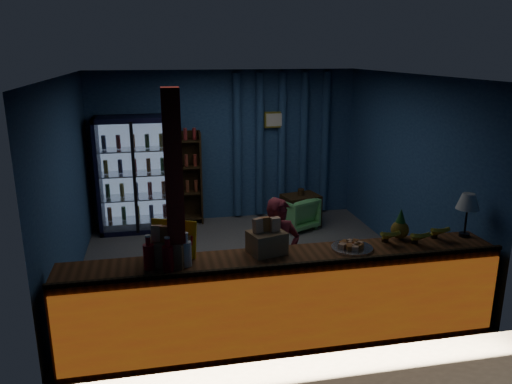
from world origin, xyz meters
TOP-DOWN VIEW (x-y plane):
  - ground at (0.00, 0.00)m, footprint 4.60×4.60m
  - room_walls at (0.00, 0.00)m, footprint 4.60×4.60m
  - counter at (0.00, -1.91)m, footprint 4.40×0.57m
  - support_post at (-1.05, -1.90)m, footprint 0.16×0.16m
  - beverage_cooler at (-1.55, 1.92)m, footprint 1.20×0.62m
  - bottle_shelf at (-0.70, 2.06)m, footprint 0.50×0.28m
  - curtain_folds at (1.00, 2.14)m, footprint 1.74×0.14m
  - framed_picture at (0.85, 2.10)m, footprint 0.36×0.04m
  - shopkeeper at (0.09, -1.33)m, footprint 0.57×0.44m
  - green_chair at (1.06, 1.36)m, footprint 0.80×0.81m
  - side_table at (1.17, 1.48)m, footprint 0.68×0.55m
  - yellow_sign at (-1.07, -1.68)m, footprint 0.46×0.27m
  - soda_bottles at (-1.14, -1.96)m, footprint 0.44×0.18m
  - snack_box_left at (-1.13, -1.84)m, footprint 0.45×0.41m
  - snack_box_centre at (-0.16, -1.78)m, footprint 0.41×0.37m
  - pastry_tray at (0.71, -1.86)m, footprint 0.43×0.43m
  - banana_bunches at (1.42, -1.82)m, footprint 0.82×0.31m
  - table_lamp at (2.05, -1.77)m, footprint 0.25×0.25m
  - pineapple at (1.32, -1.70)m, footprint 0.19×0.19m

SIDE VIEW (x-z plane):
  - ground at x=0.00m, z-range 0.00..0.00m
  - side_table at x=1.17m, z-range -0.05..0.60m
  - green_chair at x=1.06m, z-range 0.00..0.55m
  - counter at x=0.00m, z-range -0.02..0.97m
  - shopkeeper at x=0.09m, z-range 0.00..1.37m
  - bottle_shelf at x=-0.70m, z-range -0.01..1.59m
  - beverage_cooler at x=-1.55m, z-range -0.02..1.88m
  - pastry_tray at x=0.71m, z-range 0.94..1.01m
  - banana_bunches at x=1.42m, z-range 0.95..1.13m
  - snack_box_centre at x=-0.16m, z-range 0.90..1.26m
  - soda_bottles at x=-1.14m, z-range 0.92..1.25m
  - snack_box_left at x=-1.13m, z-range 0.89..1.28m
  - pineapple at x=1.32m, z-range 0.92..1.25m
  - yellow_sign at x=-1.07m, z-range 0.95..1.32m
  - support_post at x=-1.05m, z-range 0.00..2.60m
  - curtain_folds at x=1.00m, z-range 0.05..2.55m
  - table_lamp at x=2.05m, z-range 1.09..1.57m
  - room_walls at x=0.00m, z-range -0.73..3.87m
  - framed_picture at x=0.85m, z-range 1.61..1.89m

